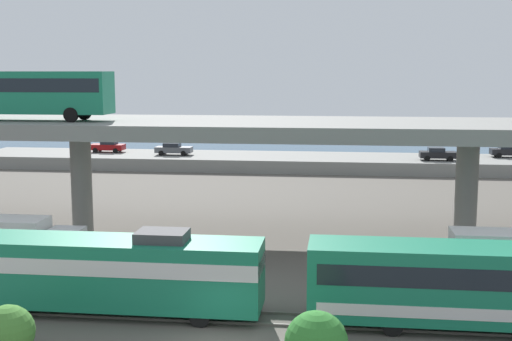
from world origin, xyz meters
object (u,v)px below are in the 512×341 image
Objects in this scene: parked_car_0 at (437,154)px; parked_car_1 at (508,151)px; service_truck_east at (22,242)px; train_locomotive at (99,269)px; transit_bus_on_overpass at (26,91)px; service_truck_west at (510,257)px; parked_car_2 at (173,149)px; parked_car_3 at (108,146)px.

parked_car_0 is 9.67m from parked_car_1.
parked_car_1 is (38.86, 46.15, 0.65)m from service_truck_east.
service_truck_east is at bearing -130.10° from parked_car_1.
train_locomotive is 19.37m from transit_bus_on_overpass.
train_locomotive is at bearing -162.23° from service_truck_west.
service_truck_east is at bearing -125.43° from parked_car_0.
service_truck_west is 1.62× the size of parked_car_1.
parked_car_3 is at bearing 168.19° from parked_car_2.
service_truck_east is 43.49m from parked_car_2.
transit_bus_on_overpass reaches higher than service_truck_west.
transit_bus_on_overpass reaches higher than parked_car_2.
transit_bus_on_overpass is 11.96m from service_truck_east.
transit_bus_on_overpass reaches higher than service_truck_east.
service_truck_east is at bearing 103.02° from parked_car_3.
train_locomotive is 3.66× the size of parked_car_3.
parked_car_1 is 40.43m from parked_car_2.
parked_car_0 and parked_car_1 have the same top height.
parked_car_1 is at bearing 24.08° from parked_car_0.
parked_car_1 is 49.35m from parked_car_3.
parked_car_3 is (-38.58, 45.34, 0.65)m from service_truck_west.
service_truck_east is 1.64× the size of parked_car_0.
transit_bus_on_overpass is 1.76× the size of service_truck_west.
train_locomotive is 2.28× the size of service_truck_east.
service_truck_west and service_truck_east have the same top height.
service_truck_west reaches higher than parked_car_3.
service_truck_west is at bearing -13.77° from transit_bus_on_overpass.
train_locomotive reaches higher than service_truck_west.
transit_bus_on_overpass is at bearing 166.23° from service_truck_west.
service_truck_west is 47.39m from parked_car_1.
parked_car_3 is (-49.34, -0.81, -0.00)m from parked_car_1.
parked_car_0 and parked_car_3 have the same top height.
transit_bus_on_overpass is 57.46m from parked_car_1.
parked_car_1 is at bearing -179.06° from parked_car_3.
parked_car_1 is at bearing 49.90° from service_truck_east.
parked_car_2 and parked_car_3 have the same top height.
transit_bus_on_overpass is 2.83× the size of parked_car_3.
transit_bus_on_overpass is 2.90× the size of parked_car_0.
train_locomotive is at bearing -43.09° from service_truck_east.
parked_car_0 is at bearing 175.58° from parked_car_3.
service_truck_east reaches higher than parked_car_3.
transit_bus_on_overpass is 36.77m from parked_car_2.
parked_car_0 is at bearing -115.05° from train_locomotive.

